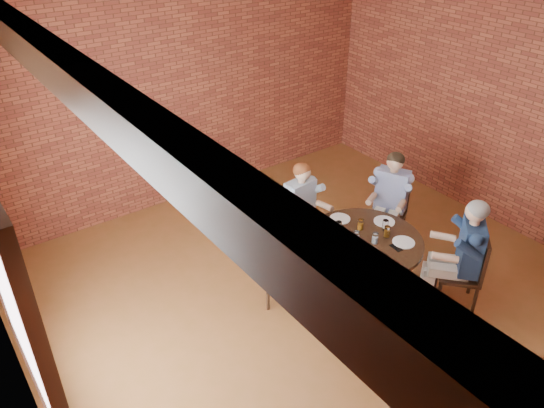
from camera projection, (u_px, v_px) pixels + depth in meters
floor at (338, 312)px, 6.27m from camera, size 7.00×7.00×0.00m
ceiling at (364, 14)px, 4.49m from camera, size 7.00×7.00×0.00m
wall_back at (186, 92)px, 7.80m from camera, size 7.00×0.00×7.00m
wall_left at (11, 321)px, 3.75m from camera, size 0.00×7.00×7.00m
wall_right at (530, 116)px, 7.00m from camera, size 0.00×7.00×7.00m
ceiling_beam at (81, 84)px, 3.33m from camera, size 0.22×6.90×0.26m
window at (9, 292)px, 4.09m from camera, size 0.10×2.16×2.36m
dining_table at (363, 254)px, 6.36m from camera, size 1.39×1.39×0.75m
chair_a at (390, 207)px, 7.30m from camera, size 0.60×0.60×0.95m
diner_a at (390, 200)px, 7.14m from camera, size 0.85×0.80×1.36m
chair_b at (298, 218)px, 7.08m from camera, size 0.47×0.47×0.94m
diner_b at (303, 211)px, 6.94m from camera, size 0.59×0.70×1.33m
chair_c at (274, 263)px, 6.22m from camera, size 0.61×0.61×0.97m
diner_c at (282, 251)px, 6.15m from camera, size 0.87×0.81×1.38m
chair_d at (368, 318)px, 5.48m from camera, size 0.56×0.56×0.90m
diner_d at (369, 303)px, 5.48m from camera, size 0.76×0.77×1.27m
chair_e at (469, 268)px, 6.14m from camera, size 0.66×0.66×0.98m
diner_e at (463, 254)px, 6.06m from camera, size 0.90×0.91×1.41m
plate_a at (384, 221)px, 6.56m from camera, size 0.26×0.26×0.01m
plate_b at (340, 219)px, 6.61m from camera, size 0.26×0.26×0.01m
plate_c at (326, 241)px, 6.20m from camera, size 0.26×0.26×0.01m
plate_d at (404, 242)px, 6.18m from camera, size 0.26×0.26×0.01m
glass_a at (385, 225)px, 6.37m from camera, size 0.07×0.07×0.14m
glass_b at (361, 224)px, 6.39m from camera, size 0.07×0.07×0.14m
glass_c at (339, 227)px, 6.35m from camera, size 0.07×0.07×0.14m
glass_d at (356, 237)px, 6.17m from camera, size 0.07×0.07×0.14m
glass_e at (355, 242)px, 6.08m from camera, size 0.07×0.07×0.14m
glass_f at (372, 255)px, 5.87m from camera, size 0.07×0.07×0.14m
glass_g at (375, 238)px, 6.14m from camera, size 0.07×0.07×0.14m
glass_h at (387, 232)px, 6.26m from camera, size 0.07×0.07×0.14m
smartphone at (396, 248)px, 6.10m from camera, size 0.09×0.16×0.01m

